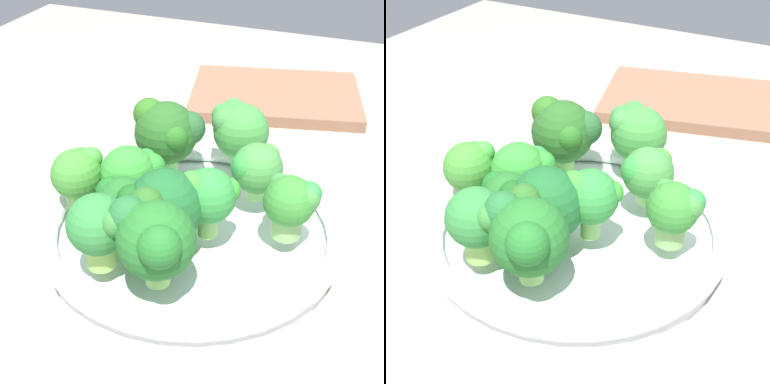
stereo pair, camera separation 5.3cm
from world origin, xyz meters
TOP-DOWN VIEW (x-y plane):
  - ground_plane at (0.00, 0.00)cm, footprint 130.00×130.00cm
  - bowl at (3.80, 2.25)cm, footprint 29.23×29.23cm
  - broccoli_floret_0 at (15.03, 3.91)cm, footprint 5.04×5.19cm
  - broccoli_floret_1 at (3.26, 11.85)cm, footprint 7.51×7.15cm
  - broccoli_floret_2 at (9.65, -5.46)cm, footprint 7.77×6.77cm
  - broccoli_floret_3 at (-0.77, -3.34)cm, footprint 5.37×5.15cm
  - broccoli_floret_4 at (3.03, -9.40)cm, footprint 6.54×6.08cm
  - broccoli_floret_5 at (10.14, 1.88)cm, footprint 5.94×6.02cm
  - broccoli_floret_6 at (-5.47, 1.36)cm, footprint 5.09×4.74cm
  - broccoli_floret_7 at (8.30, 11.46)cm, footprint 5.97×5.30cm
  - broccoli_floret_8 at (8.54, 6.56)cm, footprint 5.98×5.18cm
  - broccoli_floret_9 at (4.78, 6.90)cm, footprint 7.42×7.62cm
  - broccoli_floret_10 at (1.72, 4.13)cm, footprint 5.83×5.09cm
  - cutting_board at (4.63, -33.20)cm, footprint 27.86×22.87cm

SIDE VIEW (x-z plane):
  - ground_plane at x=0.00cm, z-range -2.50..0.00cm
  - cutting_board at x=4.63cm, z-range 0.00..1.60cm
  - bowl at x=3.80cm, z-range 0.03..2.98cm
  - broccoli_floret_5 at x=10.14cm, z-range 3.23..9.45cm
  - broccoli_floret_0 at x=15.03cm, z-range 3.39..9.37cm
  - broccoli_floret_3 at x=-0.77cm, z-range 3.47..9.48cm
  - broccoli_floret_8 at x=8.54cm, z-range 3.56..9.44cm
  - broccoli_floret_6 at x=-5.47cm, z-range 3.55..9.69cm
  - broccoli_floret_4 at x=3.03cm, z-range 3.60..10.61cm
  - broccoli_floret_9 at x=4.78cm, z-range 3.40..10.82cm
  - broccoli_floret_7 at x=8.30cm, z-range 3.65..10.58cm
  - broccoli_floret_10 at x=1.72cm, z-range 3.88..10.76cm
  - broccoli_floret_2 at x=9.65cm, z-range 3.53..11.29cm
  - broccoli_floret_1 at x=3.26cm, z-range 3.75..11.43cm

